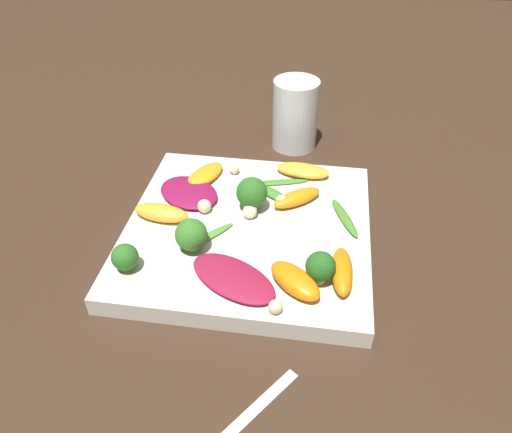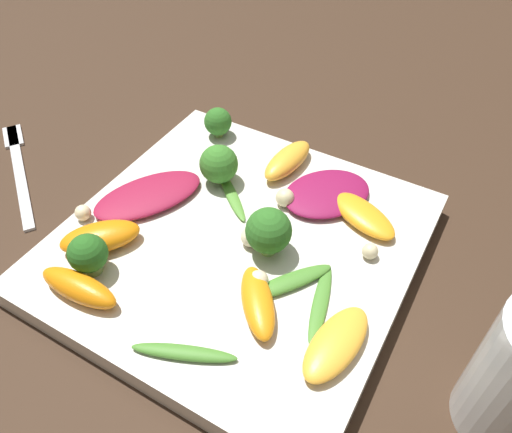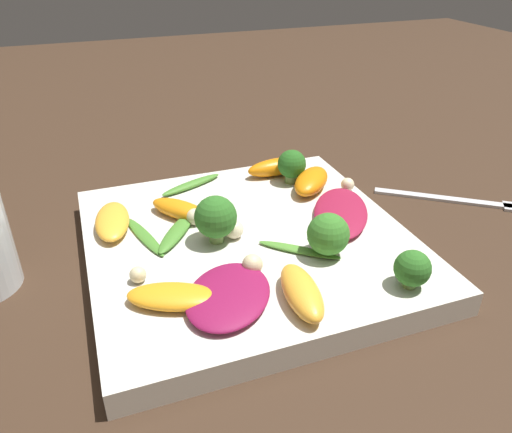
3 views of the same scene
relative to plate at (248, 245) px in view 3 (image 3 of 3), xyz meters
The scene contains 24 objects.
ground_plane 0.01m from the plate, ahead, with size 2.40×2.40×0.00m, color #382619.
plate is the anchor object (origin of this frame).
fork 0.29m from the plate, behind, with size 0.16×0.12×0.01m.
radicchio_leaf_0 0.10m from the plate, behind, with size 0.10×0.12×0.01m.
radicchio_leaf_1 0.10m from the plate, 61.66° to the left, with size 0.11×0.11×0.01m.
orange_segment_0 0.12m from the plate, 145.92° to the right, with size 0.07×0.07×0.02m.
orange_segment_1 0.14m from the plate, 25.94° to the right, with size 0.04×0.08×0.02m.
orange_segment_2 0.08m from the plate, 46.64° to the right, with size 0.06×0.07×0.02m.
orange_segment_3 0.12m from the plate, 40.82° to the left, with size 0.08×0.06×0.01m.
orange_segment_4 0.14m from the plate, 123.41° to the right, with size 0.08×0.03×0.02m.
orange_segment_5 0.11m from the plate, 93.25° to the left, with size 0.04×0.08×0.02m.
broccoli_floret_0 0.09m from the plate, 134.26° to the left, with size 0.04×0.04×0.04m.
broccoli_floret_1 0.05m from the plate, ahead, with size 0.04×0.04×0.05m.
broccoli_floret_2 0.13m from the plate, 132.82° to the right, with size 0.03×0.03×0.04m.
broccoli_floret_3 0.16m from the plate, 129.08° to the left, with size 0.03×0.03×0.03m.
arugula_sprig_0 0.10m from the plate, 16.69° to the right, with size 0.03×0.08×0.00m.
arugula_sprig_1 0.13m from the plate, 77.26° to the right, with size 0.08×0.04×0.01m.
arugula_sprig_2 0.06m from the plate, 127.58° to the left, with size 0.07×0.06×0.00m.
arugula_sprig_3 0.07m from the plate, 20.25° to the right, with size 0.06×0.08×0.01m.
macadamia_nut_0 0.03m from the plate, ahead, with size 0.02×0.02×0.02m.
macadamia_nut_1 0.15m from the plate, 159.71° to the right, with size 0.02×0.02×0.02m.
macadamia_nut_2 0.12m from the plate, 19.03° to the left, with size 0.01×0.01×0.01m.
macadamia_nut_3 0.07m from the plate, 74.27° to the left, with size 0.02×0.02×0.02m.
macadamia_nut_4 0.06m from the plate, 40.99° to the right, with size 0.02×0.02×0.02m.
Camera 3 is at (0.14, 0.39, 0.29)m, focal length 35.00 mm.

